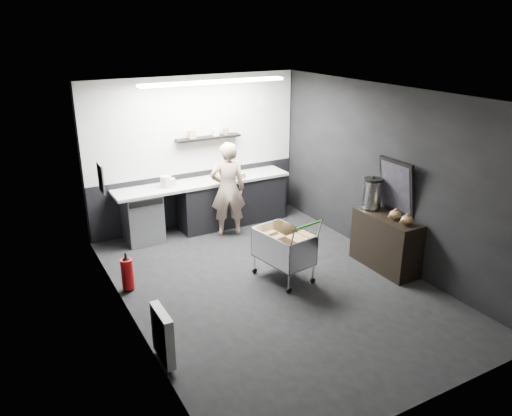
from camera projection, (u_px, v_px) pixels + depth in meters
floor at (273, 285)px, 7.16m from camera, size 5.50×5.50×0.00m
ceiling at (276, 94)px, 6.21m from camera, size 5.50×5.50×0.00m
wall_back at (195, 152)px, 8.94m from camera, size 5.50×0.00×5.50m
wall_front at (433, 285)px, 4.43m from camera, size 5.50×0.00×5.50m
wall_left at (126, 224)px, 5.78m from camera, size 0.00×5.50×5.50m
wall_right at (387, 175)px, 7.60m from camera, size 0.00×5.50×5.50m
kitchen_wall_panel at (195, 125)px, 8.75m from camera, size 3.95×0.02×1.70m
dado_panel at (198, 197)px, 9.22m from camera, size 3.95×0.02×1.00m
floating_shelf at (208, 138)px, 8.83m from camera, size 1.20×0.22×0.04m
wall_clock at (264, 102)px, 9.27m from camera, size 0.20×0.03×0.20m
poster at (101, 178)px, 6.78m from camera, size 0.02×0.30×0.40m
poster_red_band at (101, 173)px, 6.76m from camera, size 0.02×0.22×0.10m
radiator at (163, 335)px, 5.42m from camera, size 0.10×0.50×0.60m
ceiling_strip at (214, 82)px, 7.74m from camera, size 2.40×0.20×0.04m
prep_counter at (211, 203)px, 9.04m from camera, size 3.20×0.61×0.90m
person at (228, 189)px, 8.60m from camera, size 0.70×0.56×1.67m
shopping_cart at (283, 248)px, 7.19m from camera, size 0.69×1.00×1.01m
sideboard at (385, 234)px, 7.52m from camera, size 0.48×1.12×1.68m
fire_extinguisher at (127, 273)px, 6.94m from camera, size 0.17×0.17×0.55m
cardboard_box at (229, 175)px, 8.99m from camera, size 0.50×0.39×0.10m
pink_tub at (166, 182)px, 8.48m from camera, size 0.19×0.19×0.19m
white_container at (170, 183)px, 8.47m from camera, size 0.18×0.15×0.15m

